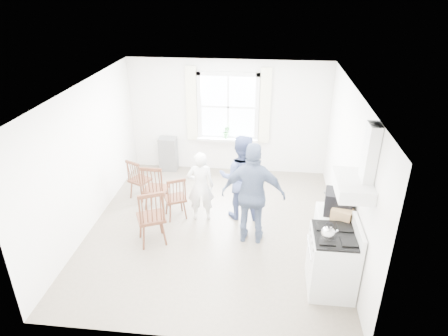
# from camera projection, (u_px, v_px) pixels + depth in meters

# --- Properties ---
(room_shell) EXTENTS (4.62, 5.12, 2.64)m
(room_shell) POSITION_uv_depth(u_px,v_px,m) (213.00, 164.00, 6.80)
(room_shell) COLOR #7B6F5F
(room_shell) RESTS_ON ground
(window_assembly) EXTENTS (1.88, 0.24, 1.70)m
(window_assembly) POSITION_uv_depth(u_px,v_px,m) (228.00, 111.00, 8.92)
(window_assembly) COLOR white
(window_assembly) RESTS_ON room_shell
(range_hood) EXTENTS (0.45, 0.76, 0.94)m
(range_hood) POSITION_uv_depth(u_px,v_px,m) (358.00, 174.00, 5.13)
(range_hood) COLOR silver
(range_hood) RESTS_ON room_shell
(shelf_unit) EXTENTS (0.40, 0.30, 0.80)m
(shelf_unit) POSITION_uv_depth(u_px,v_px,m) (168.00, 154.00, 9.42)
(shelf_unit) COLOR gray
(shelf_unit) RESTS_ON ground
(gas_stove) EXTENTS (0.68, 0.76, 1.12)m
(gas_stove) POSITION_uv_depth(u_px,v_px,m) (333.00, 261.00, 5.76)
(gas_stove) COLOR silver
(gas_stove) RESTS_ON ground
(kettle) EXTENTS (0.19, 0.19, 0.27)m
(kettle) POSITION_uv_depth(u_px,v_px,m) (328.00, 233.00, 5.43)
(kettle) COLOR silver
(kettle) RESTS_ON gas_stove
(low_cabinet) EXTENTS (0.50, 0.55, 0.90)m
(low_cabinet) POSITION_uv_depth(u_px,v_px,m) (331.00, 235.00, 6.40)
(low_cabinet) COLOR silver
(low_cabinet) RESTS_ON ground
(stereo_stack) EXTENTS (0.46, 0.42, 0.36)m
(stereo_stack) POSITION_uv_depth(u_px,v_px,m) (338.00, 202.00, 6.09)
(stereo_stack) COLOR black
(stereo_stack) RESTS_ON low_cabinet
(cardboard_box) EXTENTS (0.35, 0.31, 0.19)m
(cardboard_box) POSITION_uv_depth(u_px,v_px,m) (342.00, 215.00, 5.94)
(cardboard_box) COLOR #AB8553
(cardboard_box) RESTS_ON low_cabinet
(windsor_chair_a) EXTENTS (0.50, 0.49, 0.88)m
(windsor_chair_a) POSITION_uv_depth(u_px,v_px,m) (176.00, 194.00, 7.40)
(windsor_chair_a) COLOR #472416
(windsor_chair_a) RESTS_ON ground
(windsor_chair_b) EXTENTS (0.45, 0.44, 1.03)m
(windsor_chair_b) POSITION_uv_depth(u_px,v_px,m) (154.00, 185.00, 7.56)
(windsor_chair_b) COLOR #472416
(windsor_chair_b) RESTS_ON ground
(windsor_chair_c) EXTENTS (0.59, 0.59, 1.07)m
(windsor_chair_c) POSITION_uv_depth(u_px,v_px,m) (151.00, 213.00, 6.62)
(windsor_chair_c) COLOR #472416
(windsor_chair_c) RESTS_ON ground
(person_left) EXTENTS (0.57, 0.57, 1.38)m
(person_left) POSITION_uv_depth(u_px,v_px,m) (201.00, 187.00, 7.36)
(person_left) COLOR white
(person_left) RESTS_ON ground
(person_mid) EXTENTS (0.84, 0.84, 1.66)m
(person_mid) POSITION_uv_depth(u_px,v_px,m) (241.00, 177.00, 7.39)
(person_mid) COLOR #4C5B8E
(person_mid) RESTS_ON ground
(person_right) EXTENTS (1.13, 1.13, 1.83)m
(person_right) POSITION_uv_depth(u_px,v_px,m) (253.00, 194.00, 6.65)
(person_right) COLOR navy
(person_right) RESTS_ON ground
(potted_plant) EXTENTS (0.20, 0.20, 0.29)m
(potted_plant) POSITION_uv_depth(u_px,v_px,m) (227.00, 132.00, 9.05)
(potted_plant) COLOR #357838
(potted_plant) RESTS_ON window_assembly
(windsor_chair_d) EXTENTS (0.49, 0.49, 0.88)m
(windsor_chair_d) POSITION_uv_depth(u_px,v_px,m) (136.00, 176.00, 8.08)
(windsor_chair_d) COLOR #472416
(windsor_chair_d) RESTS_ON ground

